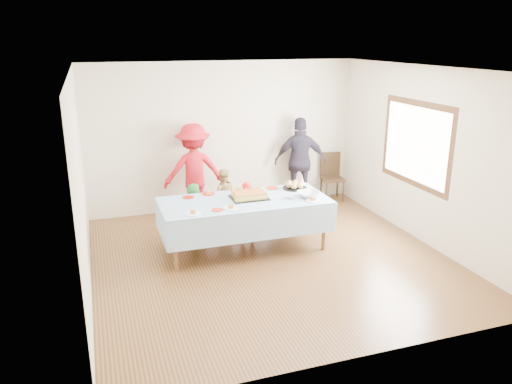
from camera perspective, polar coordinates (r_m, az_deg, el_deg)
ground at (r=7.36m, az=1.65°, el=-7.58°), size 5.00×5.00×0.00m
room_walls at (r=6.83m, az=2.19°, el=6.11°), size 5.04×5.04×2.72m
party_table at (r=7.43m, az=-1.32°, el=-1.31°), size 2.50×1.10×0.78m
birthday_cake at (r=7.48m, az=-0.82°, el=-0.37°), size 0.55×0.42×0.10m
rolls_tray at (r=7.97m, az=4.44°, el=0.73°), size 0.38×0.38×0.11m
punch_bowl at (r=7.58m, az=6.03°, el=-0.27°), size 0.33×0.33×0.08m
party_hat at (r=8.17m, az=5.22°, el=1.45°), size 0.11×0.11×0.19m
fork_pile at (r=7.50m, az=3.93°, el=-0.47°), size 0.24×0.18×0.07m
plate_red_far_a at (r=7.58m, az=-7.75°, el=-0.60°), size 0.18×0.18×0.01m
plate_red_far_b at (r=7.71m, az=-5.46°, el=-0.21°), size 0.20×0.20×0.01m
plate_red_far_c at (r=7.84m, az=-1.97°, el=0.16°), size 0.18×0.18×0.01m
plate_red_far_d at (r=7.97m, az=1.88°, el=0.45°), size 0.20×0.20×0.01m
plate_red_near at (r=6.99m, az=-4.45°, el=-2.05°), size 0.16×0.16×0.01m
plate_white_left at (r=6.87m, az=-7.22°, el=-2.48°), size 0.22×0.22×0.01m
plate_white_mid at (r=7.04m, az=-2.90°, el=-1.88°), size 0.20×0.20×0.01m
plate_white_right at (r=7.40m, az=6.55°, el=-1.00°), size 0.21×0.21×0.01m
dining_chair at (r=9.96m, az=8.61°, el=2.09°), size 0.45×0.45×0.93m
toddler_left at (r=7.95m, az=-1.06°, el=-2.01°), size 0.40×0.35×0.93m
toddler_mid at (r=8.07m, az=-7.06°, el=-2.07°), size 0.44×0.30×0.87m
toddler_right at (r=8.65m, az=-3.77°, el=-0.38°), size 0.53×0.45×0.95m
adult_left at (r=8.92m, az=-7.10°, el=2.47°), size 1.11×0.68×1.67m
adult_right at (r=9.52m, az=5.09°, el=3.51°), size 1.06×0.68×1.67m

